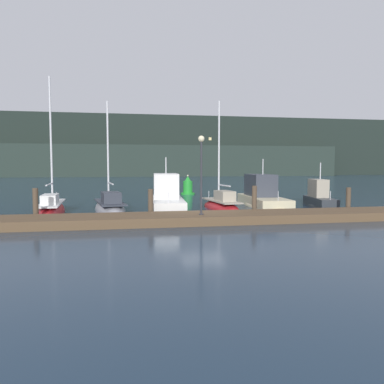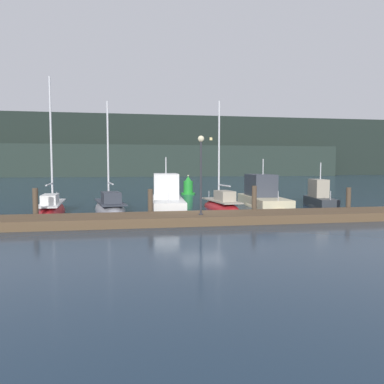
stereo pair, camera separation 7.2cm
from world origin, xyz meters
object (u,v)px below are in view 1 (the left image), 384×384
at_px(motorboat_berth_6, 320,202).
at_px(dock_lamppost, 201,162).
at_px(motorboat_berth_5, 262,200).
at_px(sailboat_berth_4, 221,207).
at_px(sailboat_berth_2, 110,209).
at_px(channel_buoy, 188,187).
at_px(sailboat_berth_1, 52,211).
at_px(motorboat_berth_3, 166,203).

xyz_separation_m(motorboat_berth_6, dock_lamppost, (-9.81, -5.85, 2.77)).
xyz_separation_m(motorboat_berth_5, motorboat_berth_6, (3.72, -1.50, -0.06)).
height_order(sailboat_berth_4, motorboat_berth_6, sailboat_berth_4).
xyz_separation_m(sailboat_berth_2, channel_buoy, (7.37, 12.82, 0.63)).
bearing_deg(channel_buoy, sailboat_berth_1, -128.64).
distance_m(motorboat_berth_5, dock_lamppost, 9.93).
bearing_deg(motorboat_berth_5, sailboat_berth_2, -175.00).
height_order(sailboat_berth_1, motorboat_berth_5, sailboat_berth_1).
distance_m(motorboat_berth_3, motorboat_berth_6, 11.00).
height_order(sailboat_berth_4, channel_buoy, sailboat_berth_4).
relative_size(sailboat_berth_2, dock_lamppost, 1.97).
bearing_deg(motorboat_berth_5, motorboat_berth_6, -21.94).
relative_size(motorboat_berth_3, motorboat_berth_6, 1.54).
height_order(sailboat_berth_2, motorboat_berth_5, sailboat_berth_2).
xyz_separation_m(sailboat_berth_2, sailboat_berth_4, (7.45, -0.38, 0.04)).
distance_m(channel_buoy, dock_lamppost, 19.53).
bearing_deg(sailboat_berth_2, motorboat_berth_3, -12.00).
height_order(sailboat_berth_2, channel_buoy, sailboat_berth_2).
bearing_deg(motorboat_berth_6, motorboat_berth_5, 158.06).
distance_m(motorboat_berth_3, channel_buoy, 14.10).
bearing_deg(dock_lamppost, sailboat_berth_4, 66.30).
height_order(motorboat_berth_3, channel_buoy, motorboat_berth_3).
bearing_deg(motorboat_berth_3, motorboat_berth_6, 1.20).
xyz_separation_m(motorboat_berth_5, dock_lamppost, (-6.10, -7.35, 2.71)).
bearing_deg(motorboat_berth_5, dock_lamppost, -129.69).
bearing_deg(channel_buoy, motorboat_berth_6, -61.49).
bearing_deg(sailboat_berth_2, motorboat_berth_5, 5.00).
relative_size(sailboat_berth_2, motorboat_berth_3, 1.08).
distance_m(sailboat_berth_1, motorboat_berth_6, 18.12).
distance_m(sailboat_berth_1, sailboat_berth_4, 10.96).
xyz_separation_m(motorboat_berth_3, dock_lamppost, (1.18, -5.62, 2.64)).
xyz_separation_m(channel_buoy, dock_lamppost, (-2.56, -19.22, 2.39)).
distance_m(motorboat_berth_6, channel_buoy, 15.21).
bearing_deg(sailboat_berth_4, sailboat_berth_1, -177.96).
bearing_deg(channel_buoy, motorboat_berth_3, -105.37).
bearing_deg(sailboat_berth_1, motorboat_berth_3, -0.05).
height_order(motorboat_berth_5, dock_lamppost, dock_lamppost).
relative_size(channel_buoy, dock_lamppost, 0.50).
relative_size(motorboat_berth_5, channel_buoy, 3.81).
relative_size(sailboat_berth_4, motorboat_berth_5, 1.04).
height_order(motorboat_berth_5, motorboat_berth_6, motorboat_berth_5).
xyz_separation_m(sailboat_berth_4, dock_lamppost, (-2.64, -6.02, 2.98)).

